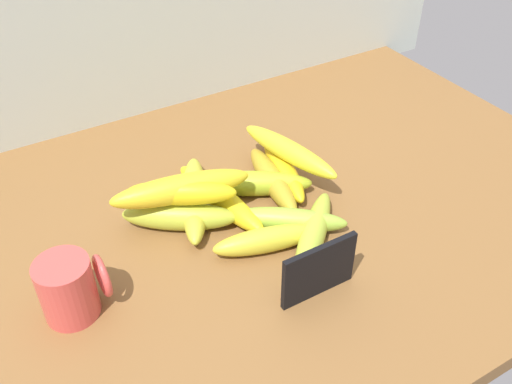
{
  "coord_description": "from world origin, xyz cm",
  "views": [
    {
      "loc": [
        -37.72,
        -57.6,
        60.93
      ],
      "look_at": [
        -4.08,
        -0.34,
        8.0
      ],
      "focal_mm": 39.88,
      "sensor_mm": 36.0,
      "label": 1
    }
  ],
  "objects_px": {
    "banana_5": "(194,198)",
    "banana_7": "(315,235)",
    "banana_1": "(220,198)",
    "banana_10": "(181,192)",
    "banana_2": "(179,216)",
    "banana_6": "(266,240)",
    "coffee_mug": "(70,288)",
    "banana_3": "(273,180)",
    "banana_9": "(181,189)",
    "chalkboard_sign": "(318,272)",
    "banana_4": "(249,183)",
    "banana_0": "(288,220)",
    "banana_8": "(283,169)",
    "banana_11": "(289,151)"
  },
  "relations": [
    {
      "from": "banana_5",
      "to": "banana_7",
      "type": "distance_m",
      "value": 0.2
    },
    {
      "from": "banana_1",
      "to": "banana_10",
      "type": "distance_m",
      "value": 0.08
    },
    {
      "from": "banana_2",
      "to": "banana_6",
      "type": "xyz_separation_m",
      "value": [
        0.09,
        -0.11,
        -0.0
      ]
    },
    {
      "from": "coffee_mug",
      "to": "banana_3",
      "type": "xyz_separation_m",
      "value": [
        0.35,
        0.09,
        -0.02
      ]
    },
    {
      "from": "banana_9",
      "to": "chalkboard_sign",
      "type": "bearing_deg",
      "value": -66.99
    },
    {
      "from": "banana_2",
      "to": "banana_3",
      "type": "xyz_separation_m",
      "value": [
        0.17,
        0.01,
        -0.0
      ]
    },
    {
      "from": "banana_4",
      "to": "banana_9",
      "type": "xyz_separation_m",
      "value": [
        -0.12,
        -0.01,
        0.04
      ]
    },
    {
      "from": "chalkboard_sign",
      "to": "banana_6",
      "type": "distance_m",
      "value": 0.11
    },
    {
      "from": "banana_1",
      "to": "banana_7",
      "type": "xyz_separation_m",
      "value": [
        0.08,
        -0.14,
        -0.0
      ]
    },
    {
      "from": "chalkboard_sign",
      "to": "banana_1",
      "type": "xyz_separation_m",
      "value": [
        -0.03,
        0.22,
        -0.02
      ]
    },
    {
      "from": "banana_2",
      "to": "banana_6",
      "type": "height_order",
      "value": "banana_2"
    },
    {
      "from": "banana_1",
      "to": "banana_6",
      "type": "height_order",
      "value": "banana_1"
    },
    {
      "from": "banana_7",
      "to": "banana_0",
      "type": "bearing_deg",
      "value": 108.86
    },
    {
      "from": "banana_8",
      "to": "banana_0",
      "type": "bearing_deg",
      "value": -119.49
    },
    {
      "from": "banana_9",
      "to": "banana_10",
      "type": "relative_size",
      "value": 1.29
    },
    {
      "from": "chalkboard_sign",
      "to": "banana_7",
      "type": "bearing_deg",
      "value": 56.83
    },
    {
      "from": "chalkboard_sign",
      "to": "banana_9",
      "type": "height_order",
      "value": "banana_9"
    },
    {
      "from": "banana_10",
      "to": "banana_11",
      "type": "distance_m",
      "value": 0.2
    },
    {
      "from": "coffee_mug",
      "to": "banana_3",
      "type": "distance_m",
      "value": 0.37
    },
    {
      "from": "banana_8",
      "to": "banana_10",
      "type": "xyz_separation_m",
      "value": [
        -0.19,
        -0.02,
        0.04
      ]
    },
    {
      "from": "banana_3",
      "to": "banana_5",
      "type": "relative_size",
      "value": 0.88
    },
    {
      "from": "banana_1",
      "to": "banana_5",
      "type": "relative_size",
      "value": 1.0
    },
    {
      "from": "coffee_mug",
      "to": "chalkboard_sign",
      "type": "bearing_deg",
      "value": -24.72
    },
    {
      "from": "banana_4",
      "to": "banana_0",
      "type": "bearing_deg",
      "value": -85.71
    },
    {
      "from": "banana_1",
      "to": "banana_3",
      "type": "distance_m",
      "value": 0.1
    },
    {
      "from": "banana_6",
      "to": "banana_7",
      "type": "bearing_deg",
      "value": -20.7
    },
    {
      "from": "banana_2",
      "to": "banana_3",
      "type": "relative_size",
      "value": 0.95
    },
    {
      "from": "banana_5",
      "to": "banana_10",
      "type": "height_order",
      "value": "banana_10"
    },
    {
      "from": "chalkboard_sign",
      "to": "banana_8",
      "type": "relative_size",
      "value": 0.6
    },
    {
      "from": "banana_2",
      "to": "banana_8",
      "type": "distance_m",
      "value": 0.2
    },
    {
      "from": "banana_8",
      "to": "banana_10",
      "type": "bearing_deg",
      "value": -172.79
    },
    {
      "from": "banana_5",
      "to": "banana_2",
      "type": "bearing_deg",
      "value": -143.41
    },
    {
      "from": "banana_1",
      "to": "banana_5",
      "type": "bearing_deg",
      "value": 151.31
    },
    {
      "from": "banana_0",
      "to": "banana_4",
      "type": "xyz_separation_m",
      "value": [
        -0.01,
        0.1,
        0.0
      ]
    },
    {
      "from": "banana_3",
      "to": "banana_11",
      "type": "xyz_separation_m",
      "value": [
        0.04,
        0.01,
        0.04
      ]
    },
    {
      "from": "banana_7",
      "to": "banana_11",
      "type": "xyz_separation_m",
      "value": [
        0.06,
        0.16,
        0.04
      ]
    },
    {
      "from": "banana_9",
      "to": "banana_10",
      "type": "distance_m",
      "value": 0.01
    },
    {
      "from": "banana_10",
      "to": "banana_3",
      "type": "bearing_deg",
      "value": 2.66
    },
    {
      "from": "coffee_mug",
      "to": "banana_7",
      "type": "bearing_deg",
      "value": -8.98
    },
    {
      "from": "chalkboard_sign",
      "to": "banana_6",
      "type": "bearing_deg",
      "value": 99.05
    },
    {
      "from": "banana_0",
      "to": "banana_1",
      "type": "distance_m",
      "value": 0.12
    },
    {
      "from": "chalkboard_sign",
      "to": "banana_0",
      "type": "relative_size",
      "value": 0.62
    },
    {
      "from": "banana_5",
      "to": "banana_11",
      "type": "distance_m",
      "value": 0.17
    },
    {
      "from": "banana_6",
      "to": "banana_2",
      "type": "bearing_deg",
      "value": 128.87
    },
    {
      "from": "banana_6",
      "to": "banana_10",
      "type": "height_order",
      "value": "banana_10"
    },
    {
      "from": "banana_4",
      "to": "banana_7",
      "type": "height_order",
      "value": "banana_4"
    },
    {
      "from": "banana_3",
      "to": "banana_9",
      "type": "height_order",
      "value": "banana_9"
    },
    {
      "from": "banana_11",
      "to": "banana_4",
      "type": "bearing_deg",
      "value": -176.55
    },
    {
      "from": "chalkboard_sign",
      "to": "banana_8",
      "type": "bearing_deg",
      "value": 67.5
    },
    {
      "from": "banana_8",
      "to": "banana_1",
      "type": "bearing_deg",
      "value": -172.65
    }
  ]
}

